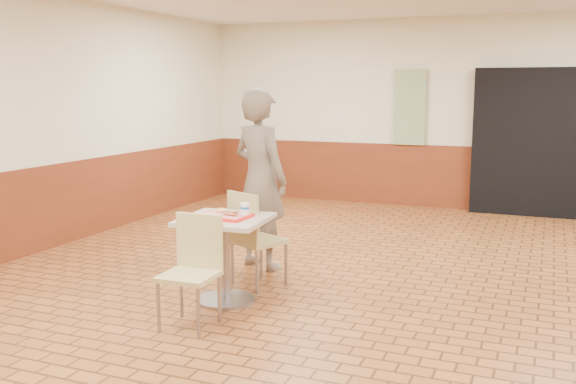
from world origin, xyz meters
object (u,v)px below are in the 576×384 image
at_px(chair_main_back, 253,234).
at_px(serving_tray, 225,216).
at_px(customer, 260,179).
at_px(paper_cup, 245,208).
at_px(main_table, 225,245).
at_px(chair_main_front, 193,264).
at_px(long_john_donut, 231,213).
at_px(ring_donut, 222,210).

xyz_separation_m(chair_main_back, serving_tray, (-0.04, -0.47, 0.26)).
xyz_separation_m(customer, paper_cup, (0.34, -1.05, -0.10)).
distance_m(main_table, chair_main_back, 0.48).
xyz_separation_m(chair_main_front, long_john_donut, (0.05, 0.57, 0.32)).
relative_size(customer, paper_cup, 19.36).
xyz_separation_m(chair_main_front, chair_main_back, (0.02, 1.07, 0.02)).
height_order(chair_main_back, serving_tray, chair_main_back).
height_order(serving_tray, long_john_donut, long_john_donut).
distance_m(chair_main_back, customer, 0.83).
xyz_separation_m(main_table, chair_main_back, (0.04, 0.47, 0.00)).
distance_m(chair_main_back, ring_donut, 0.50).
relative_size(chair_main_back, customer, 0.49).
relative_size(customer, serving_tray, 4.43).
relative_size(chair_main_front, serving_tray, 2.09).
bearing_deg(long_john_donut, serving_tray, 162.14).
distance_m(chair_main_back, serving_tray, 0.54).
relative_size(chair_main_back, long_john_donut, 5.75).
bearing_deg(main_table, chair_main_back, 84.66).
relative_size(chair_main_back, paper_cup, 9.55).
xyz_separation_m(ring_donut, long_john_donut, (0.15, -0.11, 0.01)).
bearing_deg(customer, long_john_donut, 122.51).
height_order(chair_main_back, ring_donut, chair_main_back).
distance_m(chair_main_front, chair_main_back, 1.07).
bearing_deg(customer, chair_main_front, 116.90).
bearing_deg(chair_main_back, long_john_donut, 118.01).
relative_size(chair_main_front, chair_main_back, 0.96).
distance_m(ring_donut, paper_cup, 0.23).
distance_m(main_table, long_john_donut, 0.31).
bearing_deg(serving_tray, customer, 99.06).
height_order(serving_tray, ring_donut, ring_donut).
height_order(customer, serving_tray, customer).
height_order(long_john_donut, paper_cup, paper_cup).
bearing_deg(ring_donut, long_john_donut, -36.15).
xyz_separation_m(chair_main_back, paper_cup, (0.11, -0.38, 0.33)).
distance_m(main_table, paper_cup, 0.38).
bearing_deg(serving_tray, chair_main_front, -87.75).
bearing_deg(serving_tray, chair_main_back, 84.66).
distance_m(main_table, chair_main_front, 0.60).
distance_m(main_table, ring_donut, 0.32).
relative_size(main_table, customer, 0.41).
height_order(main_table, ring_donut, ring_donut).
distance_m(serving_tray, long_john_donut, 0.09).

